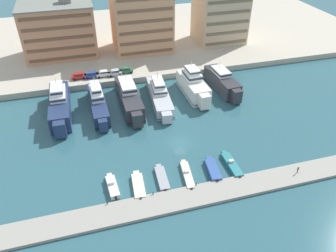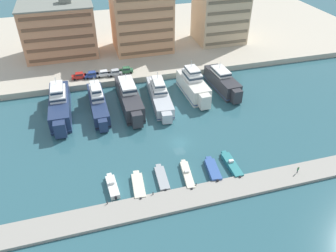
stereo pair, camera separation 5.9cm
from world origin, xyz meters
name	(u,v)px [view 1 (the left image)]	position (x,y,z in m)	size (l,w,h in m)	color
ground_plane	(180,143)	(0.00, 0.00, 0.00)	(400.00, 400.00, 0.00)	#2D5B66
quay_promenade	(128,37)	(0.00, 65.00, 0.86)	(180.00, 70.00, 1.72)	#BCB29E
pier_dock	(206,194)	(0.00, -16.13, 0.31)	(120.00, 5.08, 0.61)	#9E998E
yacht_navy_far_left	(60,105)	(-25.20, 19.18, 2.69)	(4.99, 21.47, 8.92)	navy
yacht_navy_left	(98,102)	(-15.99, 18.33, 2.38)	(4.12, 20.20, 8.35)	navy
yacht_charcoal_mid_left	(129,97)	(-7.98, 18.59, 2.48)	(4.66, 21.99, 7.74)	#333338
yacht_silver_center_left	(159,95)	(0.08, 18.40, 1.98)	(5.92, 21.52, 7.33)	silver
yacht_ivory_center	(193,85)	(9.90, 19.49, 2.77)	(5.40, 17.38, 9.09)	silver
yacht_charcoal_center_right	(222,82)	(18.67, 20.05, 2.34)	(5.27, 17.98, 7.31)	#333338
motorboat_white_far_left	(113,186)	(-16.35, -9.80, 0.55)	(2.08, 6.60, 1.60)	white
motorboat_cream_left	(138,185)	(-11.59, -10.74, 0.39)	(2.57, 7.52, 0.84)	beige
motorboat_grey_mid_left	(162,178)	(-6.79, -9.96, 0.35)	(2.25, 7.45, 0.80)	#9EA3A8
motorboat_cream_center_left	(187,175)	(-1.80, -10.54, 0.41)	(2.38, 8.34, 1.21)	beige
motorboat_blue_center	(213,170)	(3.53, -10.63, 0.51)	(2.72, 7.11, 1.02)	#33569E
motorboat_teal_center_right	(232,165)	(7.77, -10.24, 0.47)	(1.82, 8.18, 1.38)	teal
car_red_far_left	(79,76)	(-19.69, 33.96, 2.70)	(4.10, 1.93, 1.80)	red
car_blue_left	(92,75)	(-16.10, 33.64, 2.70)	(4.10, 1.92, 1.80)	#28428E
car_white_mid_left	(103,73)	(-12.78, 33.53, 2.70)	(4.11, 1.93, 1.80)	white
car_silver_center_left	(115,72)	(-9.49, 33.25, 2.70)	(4.15, 2.02, 1.80)	#B7BCC1
car_green_center	(126,70)	(-6.12, 33.93, 2.70)	(4.15, 2.01, 1.80)	#2D6642
apartment_block_far_left	(59,30)	(-23.66, 53.31, 9.92)	(22.40, 14.64, 18.30)	tan
apartment_block_left	(141,19)	(2.56, 51.16, 11.89)	(18.88, 15.20, 22.23)	tan
apartment_block_mid_left	(221,6)	(30.36, 51.29, 13.85)	(16.55, 14.51, 26.13)	#C6AD89
pedestrian_near_edge	(298,169)	(19.12, -15.99, 1.53)	(0.55, 0.37, 1.55)	#282D3D
bollard_west	(107,203)	(-17.77, -13.84, 0.94)	(0.20, 0.20, 0.61)	#2D2D33
bollard_west_mid	(153,193)	(-9.46, -13.84, 0.94)	(0.20, 0.20, 0.61)	#2D2D33
bollard_east_mid	(196,184)	(-1.16, -13.84, 0.94)	(0.20, 0.20, 0.61)	#2D2D33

